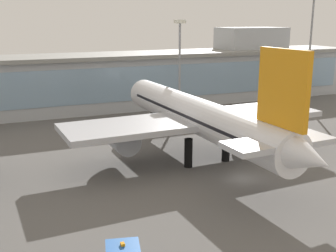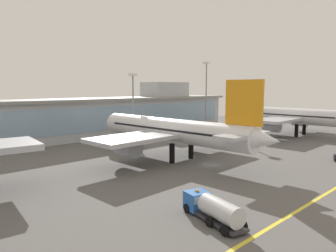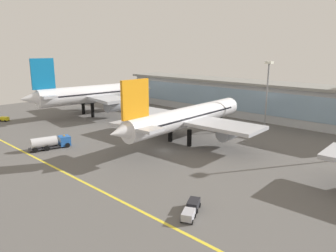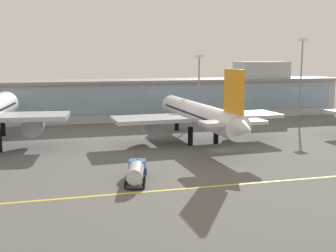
{
  "view_description": "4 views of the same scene",
  "coord_description": "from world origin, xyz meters",
  "views": [
    {
      "loc": [
        -27.52,
        -41.47,
        19.37
      ],
      "look_at": [
        -8.34,
        3.68,
        6.75
      ],
      "focal_mm": 45.05,
      "sensor_mm": 36.0,
      "label": 1
    },
    {
      "loc": [
        -47.57,
        -38.1,
        15.1
      ],
      "look_at": [
        0.09,
        12.22,
        6.65
      ],
      "focal_mm": 33.76,
      "sensor_mm": 36.0,
      "label": 2
    },
    {
      "loc": [
        47.7,
        -49.25,
        22.35
      ],
      "look_at": [
        -0.63,
        1.92,
        5.32
      ],
      "focal_mm": 34.24,
      "sensor_mm": 36.0,
      "label": 3
    },
    {
      "loc": [
        -31.26,
        -77.54,
        18.6
      ],
      "look_at": [
        -8.81,
        7.68,
        4.15
      ],
      "focal_mm": 45.21,
      "sensor_mm": 36.0,
      "label": 4
    }
  ],
  "objects": [
    {
      "name": "fuel_tanker_truck",
      "position": [
        -20.14,
        -16.41,
        1.51
      ],
      "size": [
        4.76,
        9.36,
        2.9
      ],
      "rotation": [
        0.0,
        0.0,
        1.33
      ],
      "color": "black",
      "rests_on": "ground"
    },
    {
      "name": "apron_light_mast_centre",
      "position": [
        38.41,
        33.27,
        15.6
      ],
      "size": [
        1.8,
        1.8,
        23.88
      ],
      "color": "gray",
      "rests_on": "ground"
    },
    {
      "name": "terminal_building",
      "position": [
        1.87,
        47.61,
        6.45
      ],
      "size": [
        115.79,
        14.0,
        17.06
      ],
      "color": "#ADB2B7",
      "rests_on": "ground"
    },
    {
      "name": "apron_light_mast_west",
      "position": [
        6.96,
        33.9,
        12.88
      ],
      "size": [
        1.8,
        1.8,
        19.04
      ],
      "color": "gray",
      "rests_on": "ground"
    },
    {
      "name": "taxiway_centreline_stripe",
      "position": [
        0.0,
        -22.0,
        0.01
      ],
      "size": [
        144.0,
        0.5,
        0.01
      ],
      "primitive_type": "cube",
      "color": "yellow",
      "rests_on": "ground"
    },
    {
      "name": "ground_plane",
      "position": [
        0.0,
        0.0,
        0.0
      ],
      "size": [
        180.0,
        180.0,
        0.0
      ],
      "primitive_type": "plane",
      "color": "#5B5956"
    },
    {
      "name": "airliner_near_right",
      "position": [
        -1.37,
        9.46,
        6.01
      ],
      "size": [
        37.88,
        47.81,
        16.46
      ],
      "rotation": [
        0.0,
        0.0,
        1.61
      ],
      "color": "black",
      "rests_on": "ground"
    }
  ]
}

